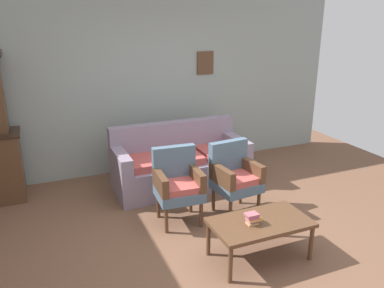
% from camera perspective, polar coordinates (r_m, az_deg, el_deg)
% --- Properties ---
extents(ground_plane, '(7.68, 7.68, 0.00)m').
position_cam_1_polar(ground_plane, '(4.27, 5.36, -15.29)').
color(ground_plane, brown).
extents(wall_back_with_decor, '(6.40, 0.09, 2.70)m').
position_cam_1_polar(wall_back_with_decor, '(6.08, -6.04, 8.74)').
color(wall_back_with_decor, '#939E99').
rests_on(wall_back_with_decor, ground).
extents(floral_couch, '(1.90, 0.81, 0.90)m').
position_cam_1_polar(floral_couch, '(5.56, -1.78, -3.07)').
color(floral_couch, gray).
rests_on(floral_couch, ground).
extents(armchair_near_cabinet, '(0.55, 0.53, 0.90)m').
position_cam_1_polar(armchair_near_cabinet, '(4.57, -2.13, -5.68)').
color(armchair_near_cabinet, slate).
rests_on(armchair_near_cabinet, ground).
extents(armchair_by_doorway, '(0.57, 0.54, 0.90)m').
position_cam_1_polar(armchair_by_doorway, '(4.79, 6.30, -4.60)').
color(armchair_by_doorway, slate).
rests_on(armchair_by_doorway, ground).
extents(coffee_table, '(1.00, 0.56, 0.42)m').
position_cam_1_polar(coffee_table, '(4.00, 10.07, -11.69)').
color(coffee_table, brown).
rests_on(coffee_table, ground).
extents(book_stack_on_table, '(0.16, 0.11, 0.12)m').
position_cam_1_polar(book_stack_on_table, '(3.89, 8.99, -10.83)').
color(book_stack_on_table, tan).
rests_on(book_stack_on_table, coffee_table).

